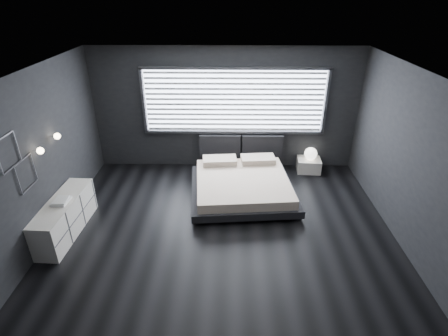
{
  "coord_description": "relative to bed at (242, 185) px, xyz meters",
  "views": [
    {
      "loc": [
        0.1,
        -4.89,
        3.9
      ],
      "look_at": [
        0.0,
        0.85,
        0.9
      ],
      "focal_mm": 28.0,
      "sensor_mm": 36.0,
      "label": 1
    }
  ],
  "objects": [
    {
      "name": "room",
      "position": [
        -0.37,
        -1.35,
        1.15
      ],
      "size": [
        6.04,
        6.0,
        2.8
      ],
      "color": "black",
      "rests_on": "ground"
    },
    {
      "name": "window",
      "position": [
        -0.17,
        1.34,
        1.36
      ],
      "size": [
        4.14,
        0.09,
        1.52
      ],
      "color": "white",
      "rests_on": "ground"
    },
    {
      "name": "headboard",
      "position": [
        0.0,
        1.29,
        0.32
      ],
      "size": [
        1.96,
        0.16,
        0.52
      ],
      "color": "black",
      "rests_on": "ground"
    },
    {
      "name": "sconce_near",
      "position": [
        -3.25,
        -1.3,
        1.35
      ],
      "size": [
        0.18,
        0.11,
        0.11
      ],
      "color": "silver",
      "rests_on": "ground"
    },
    {
      "name": "sconce_far",
      "position": [
        -3.25,
        -0.7,
        1.35
      ],
      "size": [
        0.18,
        0.11,
        0.11
      ],
      "color": "silver",
      "rests_on": "ground"
    },
    {
      "name": "wall_art_upper",
      "position": [
        -3.35,
        -1.9,
        1.6
      ],
      "size": [
        0.01,
        0.48,
        0.48
      ],
      "color": "#47474C",
      "rests_on": "ground"
    },
    {
      "name": "wall_art_lower",
      "position": [
        -3.35,
        -1.65,
        1.13
      ],
      "size": [
        0.01,
        0.48,
        0.48
      ],
      "color": "#47474C",
      "rests_on": "ground"
    },
    {
      "name": "bed",
      "position": [
        0.0,
        0.0,
        0.0
      ],
      "size": [
        2.25,
        2.16,
        0.54
      ],
      "color": "black",
      "rests_on": "ground"
    },
    {
      "name": "nightstand",
      "position": [
        1.6,
        1.11,
        -0.1
      ],
      "size": [
        0.56,
        0.48,
        0.31
      ],
      "primitive_type": "cube",
      "rotation": [
        0.0,
        0.0,
        -0.07
      ],
      "color": "silver",
      "rests_on": "ground"
    },
    {
      "name": "orb_lamp",
      "position": [
        1.61,
        1.1,
        0.21
      ],
      "size": [
        0.29,
        0.29,
        0.29
      ],
      "primitive_type": "sphere",
      "color": "white",
      "rests_on": "nightstand"
    },
    {
      "name": "dresser",
      "position": [
        -3.14,
        -1.29,
        0.07
      ],
      "size": [
        0.52,
        1.63,
        0.64
      ],
      "color": "silver",
      "rests_on": "ground"
    },
    {
      "name": "book_stack",
      "position": [
        -3.11,
        -1.32,
        0.42
      ],
      "size": [
        0.25,
        0.33,
        0.07
      ],
      "color": "silver",
      "rests_on": "dresser"
    }
  ]
}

